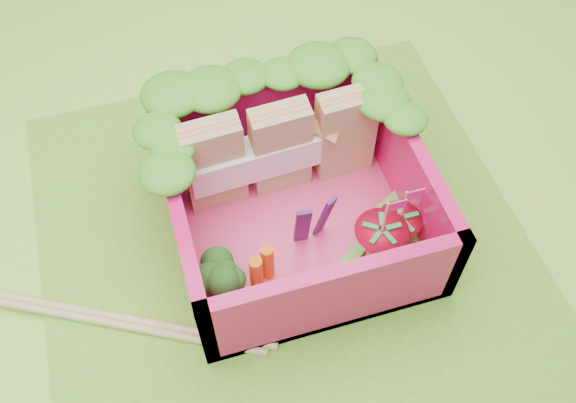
{
  "coord_description": "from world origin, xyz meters",
  "views": [
    {
      "loc": [
        -0.5,
        -1.78,
        3.05
      ],
      "look_at": [
        0.05,
        0.07,
        0.28
      ],
      "focal_mm": 40.0,
      "sensor_mm": 36.0,
      "label": 1
    }
  ],
  "objects_px": {
    "strawberry_left": "(379,244)",
    "strawberry_right": "(397,230)",
    "bento_box": "(296,197)",
    "broccoli": "(224,273)",
    "sandwich_stack": "(282,148)",
    "chopsticks": "(80,313)"
  },
  "relations": [
    {
      "from": "strawberry_left",
      "to": "chopsticks",
      "type": "bearing_deg",
      "value": 174.67
    },
    {
      "from": "strawberry_left",
      "to": "strawberry_right",
      "type": "xyz_separation_m",
      "value": [
        0.13,
        0.06,
        -0.02
      ]
    },
    {
      "from": "broccoli",
      "to": "chopsticks",
      "type": "height_order",
      "value": "broccoli"
    },
    {
      "from": "strawberry_right",
      "to": "strawberry_left",
      "type": "bearing_deg",
      "value": -153.9
    },
    {
      "from": "sandwich_stack",
      "to": "chopsticks",
      "type": "xyz_separation_m",
      "value": [
        -1.22,
        -0.5,
        -0.31
      ]
    },
    {
      "from": "strawberry_left",
      "to": "broccoli",
      "type": "bearing_deg",
      "value": 176.36
    },
    {
      "from": "broccoli",
      "to": "strawberry_right",
      "type": "height_order",
      "value": "strawberry_right"
    },
    {
      "from": "bento_box",
      "to": "chopsticks",
      "type": "distance_m",
      "value": 1.26
    },
    {
      "from": "sandwich_stack",
      "to": "chopsticks",
      "type": "distance_m",
      "value": 1.36
    },
    {
      "from": "strawberry_right",
      "to": "chopsticks",
      "type": "distance_m",
      "value": 1.69
    },
    {
      "from": "broccoli",
      "to": "sandwich_stack",
      "type": "bearing_deg",
      "value": 51.69
    },
    {
      "from": "strawberry_left",
      "to": "strawberry_right",
      "type": "bearing_deg",
      "value": 26.1
    },
    {
      "from": "broccoli",
      "to": "chopsticks",
      "type": "distance_m",
      "value": 0.78
    },
    {
      "from": "sandwich_stack",
      "to": "chopsticks",
      "type": "relative_size",
      "value": 0.58
    },
    {
      "from": "bento_box",
      "to": "strawberry_right",
      "type": "height_order",
      "value": "bento_box"
    },
    {
      "from": "bento_box",
      "to": "chopsticks",
      "type": "height_order",
      "value": "bento_box"
    },
    {
      "from": "bento_box",
      "to": "broccoli",
      "type": "height_order",
      "value": "bento_box"
    },
    {
      "from": "bento_box",
      "to": "strawberry_right",
      "type": "distance_m",
      "value": 0.56
    },
    {
      "from": "broccoli",
      "to": "strawberry_right",
      "type": "relative_size",
      "value": 0.65
    },
    {
      "from": "chopsticks",
      "to": "strawberry_left",
      "type": "bearing_deg",
      "value": -5.33
    },
    {
      "from": "strawberry_left",
      "to": "chopsticks",
      "type": "height_order",
      "value": "strawberry_left"
    },
    {
      "from": "sandwich_stack",
      "to": "chopsticks",
      "type": "bearing_deg",
      "value": -157.57
    }
  ]
}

